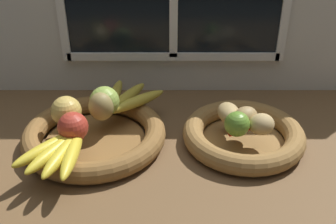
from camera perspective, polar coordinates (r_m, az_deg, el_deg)
The scene contains 15 objects.
ground_plane at distance 104.48cm, azimuth 0.74°, elevation -4.80°, with size 140.00×90.00×3.00cm, color brown.
back_wall at distance 119.14cm, azimuth 0.62°, elevation 15.42°, with size 140.00×4.60×55.00cm.
fruit_bowl_left at distance 103.26cm, azimuth -10.54°, elevation -3.25°, with size 36.13×36.13×5.15cm.
fruit_bowl_right at distance 103.34cm, azimuth 10.53°, elevation -3.21°, with size 30.77×30.77×5.15cm.
apple_red_front at distance 95.53cm, azimuth -13.52°, elevation -2.11°, with size 7.16×7.16×7.16cm, color #B73828.
apple_green_back at distance 104.31cm, azimuth -9.17°, elevation 1.53°, with size 7.74×7.74×7.74cm, color #99B74C.
apple_golden_left at distance 101.95cm, azimuth -14.42°, elevation 0.11°, with size 7.56×7.56×7.56cm, color #DBB756.
pear_brown at distance 102.25cm, azimuth -9.63°, elevation 0.76°, with size 6.38×6.27×7.47cm, color olive.
banana_bunch_front at distance 91.90cm, azimuth -15.27°, elevation -5.34°, with size 14.46×19.56×3.11cm.
banana_bunch_back at distance 109.72cm, azimuth -6.26°, elevation 1.88°, with size 16.59×19.89×3.01cm.
potato_small at distance 98.45cm, azimuth 13.03°, elevation -1.68°, with size 6.17×5.74×5.16cm, color tan.
potato_oblong at distance 102.59cm, azimuth 8.46°, elevation -0.07°, with size 7.95×5.50×4.24cm, color tan.
potato_large at distance 100.52cm, azimuth 10.81°, elevation -0.68°, with size 6.60×5.30×5.18cm, color #A38451.
lime_near at distance 96.42cm, azimuth 9.66°, elevation -1.68°, with size 6.12×6.12×6.12cm, color olive.
chili_pepper at distance 99.21cm, azimuth 11.36°, elevation -2.33°, with size 1.84×1.84×10.85cm, color red.
Camera 1 is at (-1.59, -85.25, 58.88)cm, focal length 42.83 mm.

